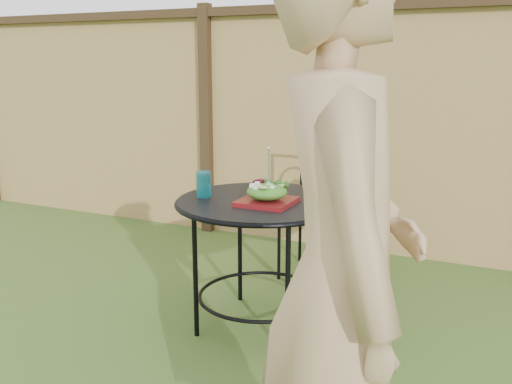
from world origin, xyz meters
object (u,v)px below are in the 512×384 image
(patio_chair, at_px, (321,202))
(salad_plate, at_px, (267,202))
(diner, at_px, (341,280))
(patio_table, at_px, (261,225))

(patio_chair, distance_m, salad_plate, 1.04)
(patio_chair, height_order, diner, diner)
(salad_plate, bearing_deg, patio_table, 131.11)
(patio_table, bearing_deg, patio_chair, 88.66)
(patio_table, distance_m, patio_chair, 0.94)
(patio_table, bearing_deg, diner, -57.96)
(patio_chair, distance_m, diner, 2.44)
(diner, distance_m, salad_plate, 1.49)
(patio_chair, bearing_deg, salad_plate, -87.59)
(diner, height_order, salad_plate, diner)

